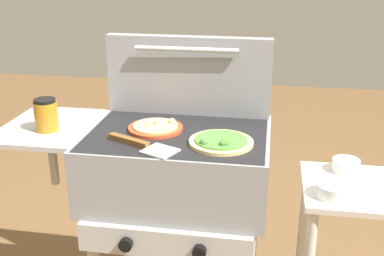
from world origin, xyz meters
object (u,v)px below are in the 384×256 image
(spatula, at_px, (141,145))
(topping_bowl_near, at_px, (333,190))
(topping_bowl_middle, at_px, (346,166))
(grill, at_px, (174,170))
(sauce_jar, at_px, (46,115))
(prep_table, at_px, (361,240))
(pizza_veggie, at_px, (221,142))
(pizza_cheese, at_px, (156,127))

(spatula, height_order, topping_bowl_near, spatula)
(topping_bowl_near, bearing_deg, topping_bowl_middle, 72.19)
(grill, distance_m, sauce_jar, 0.49)
(sauce_jar, relative_size, prep_table, 0.15)
(grill, relative_size, sauce_jar, 8.34)
(sauce_jar, height_order, topping_bowl_middle, sauce_jar)
(prep_table, bearing_deg, topping_bowl_middle, 118.22)
(prep_table, xyz_separation_m, topping_bowl_near, (-0.13, -0.09, 0.23))
(pizza_veggie, bearing_deg, topping_bowl_middle, 24.40)
(grill, xyz_separation_m, prep_table, (0.67, 0.00, -0.22))
(spatula, bearing_deg, pizza_veggie, 14.74)
(topping_bowl_near, bearing_deg, sauce_jar, 178.06)
(pizza_veggie, distance_m, topping_bowl_near, 0.40)
(spatula, distance_m, topping_bowl_middle, 0.75)
(grill, distance_m, pizza_veggie, 0.24)
(sauce_jar, xyz_separation_m, prep_table, (1.12, 0.05, -0.42))
(topping_bowl_middle, bearing_deg, pizza_veggie, -155.60)
(prep_table, xyz_separation_m, topping_bowl_middle, (-0.06, 0.12, 0.23))
(grill, height_order, topping_bowl_near, grill)
(pizza_cheese, bearing_deg, topping_bowl_middle, 8.57)
(spatula, bearing_deg, pizza_cheese, 86.69)
(pizza_cheese, relative_size, topping_bowl_near, 1.67)
(grill, xyz_separation_m, spatula, (-0.08, -0.14, 0.15))
(sauce_jar, distance_m, topping_bowl_middle, 1.09)
(spatula, bearing_deg, prep_table, 11.15)
(sauce_jar, bearing_deg, prep_table, 2.72)
(spatula, xyz_separation_m, topping_bowl_middle, (0.69, 0.26, -0.14))
(pizza_cheese, distance_m, topping_bowl_middle, 0.70)
(pizza_cheese, height_order, sauce_jar, sauce_jar)
(spatula, bearing_deg, grill, 61.67)
(sauce_jar, bearing_deg, topping_bowl_middle, 9.11)
(pizza_cheese, bearing_deg, grill, -15.27)
(grill, relative_size, pizza_veggie, 4.51)
(pizza_veggie, relative_size, spatula, 0.82)
(spatula, relative_size, prep_table, 0.35)
(pizza_cheese, relative_size, sauce_jar, 1.69)
(pizza_cheese, height_order, topping_bowl_middle, pizza_cheese)
(spatula, bearing_deg, sauce_jar, 165.57)
(pizza_cheese, relative_size, pizza_veggie, 0.91)
(sauce_jar, bearing_deg, pizza_veggie, -2.67)
(pizza_veggie, relative_size, prep_table, 0.29)
(sauce_jar, bearing_deg, spatula, -14.43)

